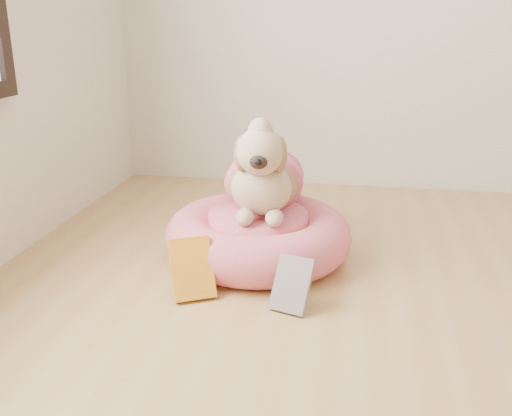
% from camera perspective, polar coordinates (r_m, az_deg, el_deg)
% --- Properties ---
extents(pet_bed, '(0.74, 0.74, 0.19)m').
position_cam_1_polar(pet_bed, '(2.29, 0.22, -2.77)').
color(pet_bed, '#D6536C').
rests_on(pet_bed, floor).
extents(dog, '(0.42, 0.58, 0.40)m').
position_cam_1_polar(dog, '(2.23, 0.77, 4.75)').
color(dog, brown).
rests_on(dog, pet_bed).
extents(book_yellow, '(0.19, 0.18, 0.20)m').
position_cam_1_polar(book_yellow, '(1.99, -6.39, -6.04)').
color(book_yellow, yellow).
rests_on(book_yellow, floor).
extents(book_white, '(0.15, 0.14, 0.17)m').
position_cam_1_polar(book_white, '(1.90, 3.61, -7.63)').
color(book_white, white).
rests_on(book_white, floor).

